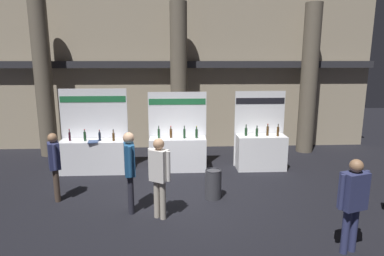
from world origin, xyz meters
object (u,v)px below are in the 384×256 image
(visitor_0, at_px, (55,162))
(visitor_4, at_px, (130,165))
(exhibitor_booth_0, at_px, (94,152))
(visitor_2, at_px, (353,197))
(visitor_1, at_px, (159,172))
(trash_bin, at_px, (213,184))
(exhibitor_booth_2, at_px, (261,149))
(exhibitor_booth_1, at_px, (178,150))

(visitor_0, height_order, visitor_4, visitor_4)
(exhibitor_booth_0, bearing_deg, visitor_2, -39.57)
(visitor_1, distance_m, visitor_2, 3.56)
(visitor_0, bearing_deg, visitor_4, -135.26)
(visitor_1, bearing_deg, visitor_2, 9.13)
(trash_bin, bearing_deg, exhibitor_booth_2, 51.53)
(exhibitor_booth_0, distance_m, exhibitor_booth_1, 2.45)
(exhibitor_booth_2, bearing_deg, visitor_4, -142.15)
(visitor_0, distance_m, visitor_4, 1.93)
(exhibitor_booth_0, bearing_deg, trash_bin, -32.04)
(exhibitor_booth_1, distance_m, visitor_1, 3.14)
(trash_bin, distance_m, visitor_1, 1.68)
(trash_bin, distance_m, visitor_2, 3.19)
(exhibitor_booth_1, relative_size, visitor_4, 1.30)
(exhibitor_booth_0, relative_size, visitor_1, 1.41)
(exhibitor_booth_0, relative_size, trash_bin, 3.42)
(visitor_0, bearing_deg, exhibitor_booth_2, -93.41)
(exhibitor_booth_0, bearing_deg, visitor_4, -62.21)
(visitor_2, bearing_deg, visitor_0, -41.06)
(visitor_1, bearing_deg, visitor_4, -174.07)
(exhibitor_booth_2, height_order, visitor_1, exhibitor_booth_2)
(trash_bin, bearing_deg, exhibitor_booth_0, 147.96)
(exhibitor_booth_0, distance_m, exhibitor_booth_2, 4.93)
(exhibitor_booth_1, height_order, trash_bin, exhibitor_booth_1)
(trash_bin, height_order, visitor_0, visitor_0)
(exhibitor_booth_1, relative_size, trash_bin, 3.26)
(exhibitor_booth_2, bearing_deg, visitor_0, -158.97)
(exhibitor_booth_2, distance_m, visitor_4, 4.47)
(exhibitor_booth_2, distance_m, trash_bin, 2.68)
(visitor_1, height_order, visitor_2, visitor_1)
(trash_bin, bearing_deg, visitor_4, -160.96)
(visitor_0, distance_m, visitor_2, 6.20)
(visitor_2, height_order, visitor_4, visitor_4)
(trash_bin, height_order, visitor_1, visitor_1)
(exhibitor_booth_2, height_order, visitor_2, exhibitor_booth_2)
(exhibitor_booth_0, xyz_separation_m, visitor_4, (1.41, -2.68, 0.46))
(exhibitor_booth_1, height_order, visitor_1, exhibitor_booth_1)
(exhibitor_booth_2, distance_m, visitor_2, 4.48)
(exhibitor_booth_1, distance_m, visitor_2, 5.35)
(exhibitor_booth_2, relative_size, visitor_2, 1.39)
(exhibitor_booth_2, bearing_deg, visitor_2, -84.91)
(exhibitor_booth_1, xyz_separation_m, visitor_1, (-0.39, -3.08, 0.43))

